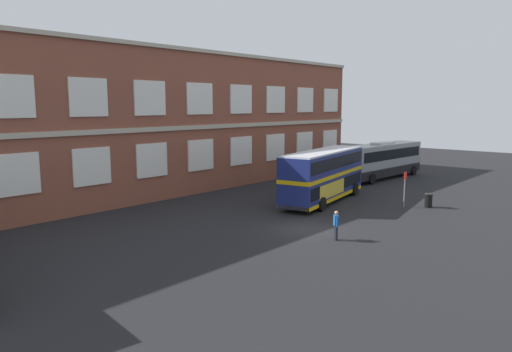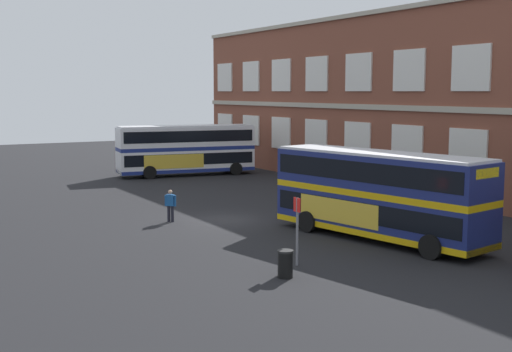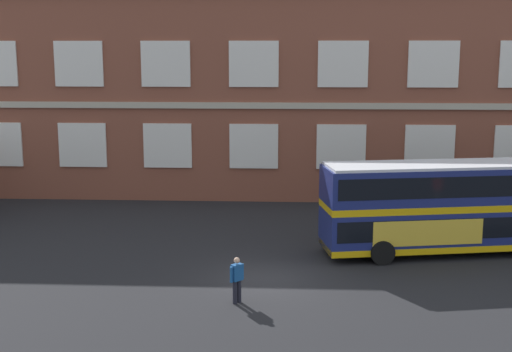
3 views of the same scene
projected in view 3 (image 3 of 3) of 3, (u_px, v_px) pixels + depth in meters
ground_plane at (267, 264)px, 28.92m from camera, size 120.00×120.00×0.00m
brick_terminal_building at (257, 97)px, 43.57m from camera, size 56.35×8.19×12.27m
double_decker_middle at (447, 206)px, 30.09m from camera, size 11.28×4.53×4.07m
waiting_passenger at (237, 278)px, 24.27m from camera, size 0.52×0.53×1.70m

